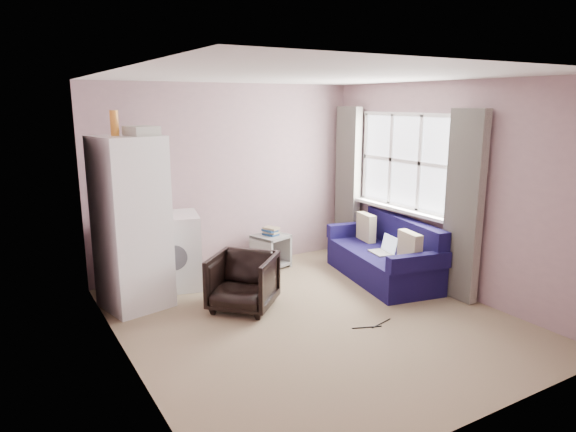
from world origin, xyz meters
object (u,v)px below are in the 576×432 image
Objects in this scene: armchair at (243,279)px; side_table at (271,249)px; fridge at (132,222)px; washing_machine at (172,249)px; sofa at (386,257)px.

side_table is at bearing 95.30° from armchair.
armchair is 1.37m from fridge.
washing_machine reaches higher than side_table.
armchair reaches higher than side_table.
sofa is (2.04, -0.04, -0.06)m from armchair.
sofa reaches higher than armchair.
sofa is at bearing -10.51° from washing_machine.
armchair is 0.75× the size of washing_machine.
washing_machine is (-0.44, 1.08, 0.14)m from armchair.
armchair is 0.37× the size of sofa.
armchair is 1.18m from washing_machine.
washing_machine is 2.73m from sofa.
armchair is at bearing -170.01° from sofa.
washing_machine is (0.56, 0.39, -0.49)m from fridge.
washing_machine is at bearing 166.68° from sofa.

